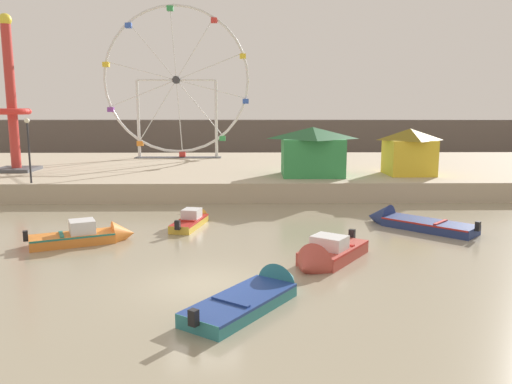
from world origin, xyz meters
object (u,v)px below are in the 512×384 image
at_px(promenade_lamp_near, 28,141).
at_px(carnival_booth_yellow_awning, 409,151).
at_px(motorboat_teal_painted, 261,293).
at_px(carnival_booth_green_kiosk, 312,150).
at_px(motorboat_faded_red, 325,255).
at_px(drop_tower_red_tower, 12,110).
at_px(ferris_wheel_white_frame, 176,82).
at_px(motorboat_navy_blue, 407,222).
at_px(motorboat_orange_hull, 90,235).
at_px(motorboat_mustard_yellow, 193,219).

bearing_deg(promenade_lamp_near, carnival_booth_yellow_awning, 8.24).
relative_size(motorboat_teal_painted, carnival_booth_green_kiosk, 1.07).
distance_m(motorboat_faded_red, drop_tower_red_tower, 28.33).
height_order(ferris_wheel_white_frame, carnival_booth_yellow_awning, ferris_wheel_white_frame).
height_order(motorboat_navy_blue, carnival_booth_green_kiosk, carnival_booth_green_kiosk).
xyz_separation_m(motorboat_orange_hull, ferris_wheel_white_frame, (0.53, 25.51, 7.89)).
bearing_deg(carnival_booth_yellow_awning, motorboat_teal_painted, -119.10).
relative_size(motorboat_orange_hull, ferris_wheel_white_frame, 0.33).
bearing_deg(motorboat_navy_blue, motorboat_orange_hull, 54.27).
height_order(ferris_wheel_white_frame, promenade_lamp_near, ferris_wheel_white_frame).
xyz_separation_m(motorboat_navy_blue, ferris_wheel_white_frame, (-14.58, 22.71, 7.97)).
xyz_separation_m(ferris_wheel_white_frame, carnival_booth_yellow_awning, (17.84, -12.30, -5.27)).
bearing_deg(motorboat_mustard_yellow, ferris_wheel_white_frame, 22.10).
height_order(motorboat_orange_hull, motorboat_navy_blue, motorboat_orange_hull).
bearing_deg(promenade_lamp_near, drop_tower_red_tower, 120.57).
xyz_separation_m(motorboat_navy_blue, drop_tower_red_tower, (-25.32, 13.00, 5.52)).
bearing_deg(ferris_wheel_white_frame, motorboat_mustard_yellow, -80.47).
bearing_deg(carnival_booth_green_kiosk, promenade_lamp_near, -168.86).
distance_m(motorboat_teal_painted, motorboat_navy_blue, 12.42).
relative_size(motorboat_navy_blue, ferris_wheel_white_frame, 0.37).
height_order(motorboat_orange_hull, carnival_booth_green_kiosk, carnival_booth_green_kiosk).
height_order(motorboat_teal_painted, carnival_booth_yellow_awning, carnival_booth_yellow_awning).
bearing_deg(promenade_lamp_near, motorboat_orange_hull, -55.71).
bearing_deg(drop_tower_red_tower, promenade_lamp_near, -59.43).
xyz_separation_m(motorboat_teal_painted, motorboat_faded_red, (2.57, 3.66, 0.11)).
relative_size(motorboat_mustard_yellow, motorboat_teal_painted, 0.85).
height_order(carnival_booth_yellow_awning, carnival_booth_green_kiosk, carnival_booth_green_kiosk).
height_order(motorboat_orange_hull, motorboat_faded_red, motorboat_orange_hull).
height_order(motorboat_faded_red, carnival_booth_yellow_awning, carnival_booth_yellow_awning).
relative_size(ferris_wheel_white_frame, carnival_booth_yellow_awning, 4.03).
xyz_separation_m(ferris_wheel_white_frame, drop_tower_red_tower, (-10.74, -9.71, -2.45)).
relative_size(motorboat_teal_painted, motorboat_navy_blue, 0.98).
bearing_deg(motorboat_faded_red, motorboat_orange_hull, -73.23).
distance_m(motorboat_mustard_yellow, carnival_booth_green_kiosk, 12.16).
bearing_deg(motorboat_faded_red, motorboat_mustard_yellow, -104.56).
height_order(motorboat_faded_red, drop_tower_red_tower, drop_tower_red_tower).
xyz_separation_m(motorboat_mustard_yellow, motorboat_navy_blue, (10.88, -0.67, -0.02)).
height_order(carnival_booth_yellow_awning, promenade_lamp_near, promenade_lamp_near).
height_order(motorboat_orange_hull, motorboat_mustard_yellow, motorboat_orange_hull).
bearing_deg(motorboat_teal_painted, motorboat_mustard_yellow, 52.70).
distance_m(ferris_wheel_white_frame, drop_tower_red_tower, 14.68).
relative_size(motorboat_faded_red, drop_tower_red_tower, 0.38).
relative_size(ferris_wheel_white_frame, drop_tower_red_tower, 1.23).
height_order(motorboat_teal_painted, ferris_wheel_white_frame, ferris_wheel_white_frame).
relative_size(drop_tower_red_tower, carnival_booth_green_kiosk, 2.44).
height_order(motorboat_orange_hull, carnival_booth_yellow_awning, carnival_booth_yellow_awning).
height_order(motorboat_mustard_yellow, carnival_booth_yellow_awning, carnival_booth_yellow_awning).
height_order(motorboat_faded_red, carnival_booth_green_kiosk, carnival_booth_green_kiosk).
distance_m(motorboat_mustard_yellow, motorboat_faded_red, 8.90).
bearing_deg(motorboat_orange_hull, promenade_lamp_near, 100.55).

